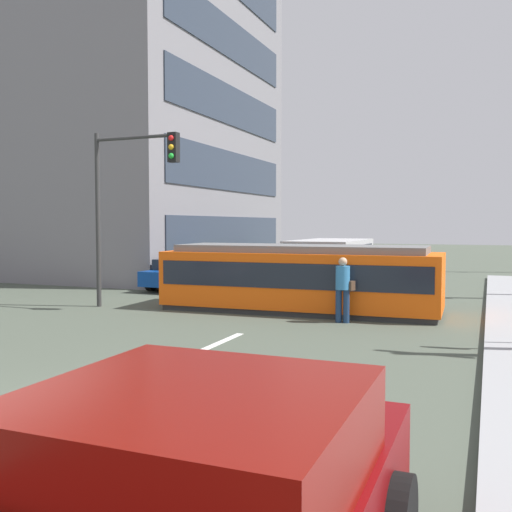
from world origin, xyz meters
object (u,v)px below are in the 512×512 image
at_px(parked_sedan_mid, 188,272).
at_px(pedestrian_crossing, 343,286).
at_px(traffic_light_mast, 128,185).
at_px(parked_sedan_far, 269,262).
at_px(city_bus, 330,259).
at_px(streetcar_tram, 300,277).

bearing_deg(parked_sedan_mid, pedestrian_crossing, -36.22).
xyz_separation_m(pedestrian_crossing, traffic_light_mast, (-6.49, 0.04, 2.72)).
bearing_deg(parked_sedan_far, parked_sedan_mid, -96.57).
bearing_deg(traffic_light_mast, city_bus, 65.48).
height_order(city_bus, parked_sedan_far, city_bus).
bearing_deg(streetcar_tram, parked_sedan_far, 115.07).
relative_size(city_bus, pedestrian_crossing, 3.16).
xyz_separation_m(parked_sedan_mid, parked_sedan_far, (0.80, 6.90, 0.00)).
xyz_separation_m(city_bus, parked_sedan_mid, (-4.90, -3.10, -0.45)).
height_order(pedestrian_crossing, traffic_light_mast, traffic_light_mast).
height_order(streetcar_tram, parked_sedan_mid, streetcar_tram).
relative_size(streetcar_tram, traffic_light_mast, 1.52).
height_order(parked_sedan_far, traffic_light_mast, traffic_light_mast).
distance_m(streetcar_tram, parked_sedan_far, 12.00).
bearing_deg(streetcar_tram, parked_sedan_mid, 146.01).
xyz_separation_m(parked_sedan_far, traffic_light_mast, (0.21, -12.35, 3.04)).
xyz_separation_m(streetcar_tram, pedestrian_crossing, (1.62, -1.53, -0.04)).
bearing_deg(traffic_light_mast, parked_sedan_far, 90.97).
height_order(parked_sedan_mid, traffic_light_mast, traffic_light_mast).
bearing_deg(streetcar_tram, city_bus, 97.83).
distance_m(pedestrian_crossing, parked_sedan_far, 14.09).
relative_size(streetcar_tram, city_bus, 1.51).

